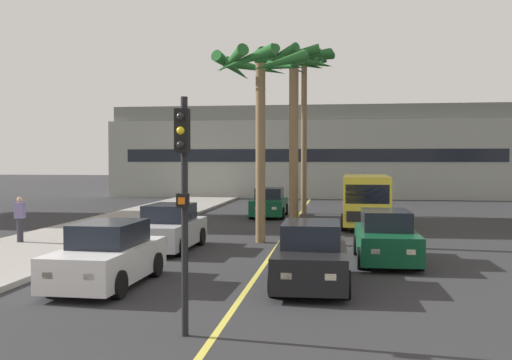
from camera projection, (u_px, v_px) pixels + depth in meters
name	position (u px, v px, depth m)	size (l,w,h in m)	color
sidewalk_left	(15.00, 255.00, 18.89)	(4.80, 80.00, 0.15)	#9E9991
lane_stripe_center	(288.00, 231.00, 25.72)	(0.14, 56.00, 0.01)	#DBCC4C
pier_building_backdrop	(312.00, 153.00, 50.35)	(32.84, 8.04, 7.38)	#ADB2A8
car_queue_front	(108.00, 256.00, 14.69)	(1.91, 4.14, 1.56)	white
car_queue_second	(169.00, 229.00, 20.46)	(1.91, 4.14, 1.56)	#B7BABF
car_queue_third	(386.00, 238.00, 18.03)	(1.88, 4.12, 1.56)	#0C4728
car_queue_fourth	(269.00, 203.00, 32.20)	(1.86, 4.12, 1.56)	#0C4728
car_queue_fifth	(311.00, 256.00, 14.67)	(1.88, 4.13, 1.56)	black
delivery_van	(366.00, 199.00, 27.19)	(2.27, 5.30, 2.36)	yellow
traffic_light_median_near	(183.00, 182.00, 10.35)	(0.24, 0.37, 4.20)	black
palm_tree_near_median	(305.00, 78.00, 33.91)	(3.59, 3.63, 9.25)	brown
palm_tree_mid_median	(293.00, 81.00, 27.90)	(3.65, 3.68, 8.35)	brown
palm_tree_far_median	(260.00, 82.00, 22.05)	(3.68, 3.72, 7.19)	brown
pedestrian_near_crosswalk	(20.00, 218.00, 21.32)	(0.34, 0.22, 1.62)	#2D2D38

